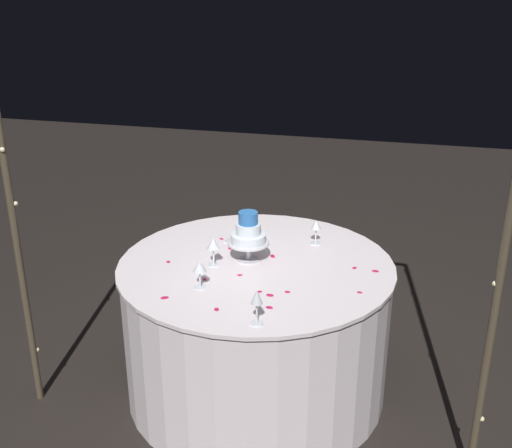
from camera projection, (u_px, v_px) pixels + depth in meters
The scene contains 25 objects.
ground_plane at pixel (256, 387), 3.54m from camera, with size 12.00×12.00×0.00m, color black.
decorative_arch at pixel (232, 136), 2.61m from camera, with size 2.32×0.06×2.35m.
main_table at pixel (256, 328), 3.39m from camera, with size 1.45×1.45×0.78m.
tiered_cake at pixel (248, 234), 3.22m from camera, with size 0.22×0.22×0.27m.
wine_glass_0 at pixel (200, 268), 2.96m from camera, with size 0.06×0.06×0.14m.
wine_glass_1 at pixel (213, 244), 3.19m from camera, with size 0.07×0.07×0.16m.
wine_glass_2 at pixel (257, 299), 2.64m from camera, with size 0.06×0.06×0.17m.
wine_glass_3 at pixel (316, 226), 3.45m from camera, with size 0.06×0.06×0.14m.
cake_knife at pixel (243, 233), 3.63m from camera, with size 0.12×0.28×0.01m.
rose_petal_0 at pixel (165, 298), 2.89m from camera, with size 0.04×0.03×0.00m, color #C61951.
rose_petal_1 at pixel (217, 309), 2.79m from camera, with size 0.03×0.02×0.00m, color #C61951.
rose_petal_2 at pixel (221, 239), 3.55m from camera, with size 0.03×0.02×0.00m, color #C61951.
rose_petal_3 at pixel (168, 262), 3.26m from camera, with size 0.03×0.02×0.00m, color #C61951.
rose_petal_4 at pixel (270, 295), 2.92m from camera, with size 0.04×0.03×0.00m, color #C61951.
rose_petal_5 at pixel (272, 256), 3.33m from camera, with size 0.03×0.02×0.00m, color #C61951.
rose_petal_6 at pixel (273, 257), 3.32m from camera, with size 0.03×0.02×0.00m, color #C61951.
rose_petal_7 at pixel (269, 307), 2.81m from camera, with size 0.04×0.02×0.00m, color #C61951.
rose_petal_8 at pixel (231, 248), 3.43m from camera, with size 0.04×0.03×0.00m, color #C61951.
rose_petal_9 at pixel (287, 292), 2.95m from camera, with size 0.03×0.02×0.00m, color #C61951.
rose_petal_10 at pixel (240, 275), 3.12m from camera, with size 0.03×0.02×0.00m, color #C61951.
rose_petal_11 at pixel (360, 292), 2.94m from camera, with size 0.03×0.02×0.00m, color #C61951.
rose_petal_12 at pixel (259, 292), 2.95m from camera, with size 0.03×0.02×0.00m, color #C61951.
rose_petal_13 at pixel (355, 268), 3.19m from camera, with size 0.03×0.02×0.00m, color #C61951.
rose_petal_14 at pixel (205, 279), 3.07m from camera, with size 0.03×0.02×0.00m, color #C61951.
rose_petal_15 at pixel (375, 271), 3.16m from camera, with size 0.04×0.03×0.00m, color #C61951.
Camera 1 is at (-0.75, 2.85, 2.17)m, focal length 43.55 mm.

